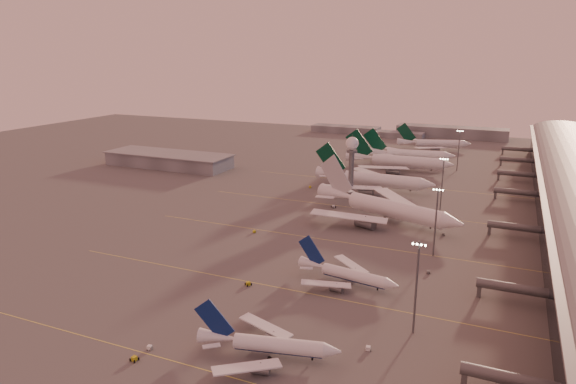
% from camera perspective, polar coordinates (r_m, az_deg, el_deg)
% --- Properties ---
extents(ground, '(700.00, 700.00, 0.00)m').
position_cam_1_polar(ground, '(158.02, -7.82, -10.94)').
color(ground, '#585656').
rests_on(ground, ground).
extents(taxiway_markings, '(180.00, 185.25, 0.02)m').
position_cam_1_polar(taxiway_markings, '(194.80, 8.54, -5.79)').
color(taxiway_markings, '#EDDE53').
rests_on(taxiway_markings, ground).
extents(hangar, '(82.00, 27.00, 8.50)m').
position_cam_1_polar(hangar, '(331.95, -13.11, 3.54)').
color(hangar, slate).
rests_on(hangar, ground).
extents(radar_tower, '(6.40, 6.40, 31.10)m').
position_cam_1_polar(radar_tower, '(255.04, 7.10, 4.18)').
color(radar_tower, '#5A5D62').
rests_on(radar_tower, ground).
extents(mast_a, '(3.60, 0.56, 25.00)m').
position_cam_1_polar(mast_a, '(133.64, 14.08, -9.83)').
color(mast_a, '#5A5D62').
rests_on(mast_a, ground).
extents(mast_b, '(3.60, 0.56, 25.00)m').
position_cam_1_polar(mast_b, '(185.02, 16.11, -2.87)').
color(mast_b, '#5A5D62').
rests_on(mast_b, ground).
extents(mast_c, '(3.60, 0.56, 25.00)m').
position_cam_1_polar(mast_c, '(238.26, 16.76, 1.08)').
color(mast_c, '#5A5D62').
rests_on(mast_c, ground).
extents(mast_d, '(3.60, 0.56, 25.00)m').
position_cam_1_polar(mast_d, '(326.23, 18.43, 4.64)').
color(mast_d, '#5A5D62').
rests_on(mast_d, ground).
extents(distant_horizon, '(165.00, 37.50, 9.00)m').
position_cam_1_polar(distant_horizon, '(456.07, 14.21, 6.51)').
color(distant_horizon, slate).
rests_on(distant_horizon, ground).
extents(narrowbody_near, '(34.59, 27.31, 13.69)m').
position_cam_1_polar(narrowbody_near, '(125.51, -2.20, -16.79)').
color(narrowbody_near, white).
rests_on(narrowbody_near, ground).
extents(narrowbody_mid, '(34.05, 26.99, 13.36)m').
position_cam_1_polar(narrowbody_mid, '(161.53, 6.57, -9.23)').
color(narrowbody_mid, white).
rests_on(narrowbody_mid, ground).
extents(widebody_white, '(68.00, 53.55, 24.97)m').
position_cam_1_polar(widebody_white, '(221.77, 10.81, -2.09)').
color(widebody_white, white).
rests_on(widebody_white, ground).
extents(greentail_a, '(64.23, 51.86, 23.32)m').
position_cam_1_polar(greentail_a, '(271.06, 9.55, 1.10)').
color(greentail_a, white).
rests_on(greentail_a, ground).
extents(greentail_b, '(66.08, 53.36, 24.00)m').
position_cam_1_polar(greentail_b, '(319.21, 12.19, 3.12)').
color(greentail_b, white).
rests_on(greentail_b, ground).
extents(greentail_c, '(59.20, 47.50, 21.58)m').
position_cam_1_polar(greentail_c, '(345.58, 13.29, 3.89)').
color(greentail_c, white).
rests_on(greentail_c, ground).
extents(greentail_d, '(52.69, 41.95, 19.67)m').
position_cam_1_polar(greentail_d, '(394.71, 15.90, 5.04)').
color(greentail_d, white).
rests_on(greentail_d, ground).
extents(gsv_truck_a, '(5.79, 2.91, 2.23)m').
position_cam_1_polar(gsv_truck_a, '(133.02, -14.98, -16.17)').
color(gsv_truck_a, white).
rests_on(gsv_truck_a, ground).
extents(gsv_tug_near, '(2.60, 3.89, 1.05)m').
position_cam_1_polar(gsv_tug_near, '(130.30, -16.71, -17.34)').
color(gsv_tug_near, gold).
rests_on(gsv_tug_near, ground).
extents(gsv_catering_a, '(5.45, 2.97, 4.28)m').
position_cam_1_polar(gsv_catering_a, '(129.53, 9.03, -16.21)').
color(gsv_catering_a, white).
rests_on(gsv_catering_a, ground).
extents(gsv_tug_mid, '(4.39, 3.87, 1.08)m').
position_cam_1_polar(gsv_tug_mid, '(160.80, -4.43, -10.13)').
color(gsv_tug_mid, gold).
rests_on(gsv_tug_mid, ground).
extents(gsv_truck_b, '(5.18, 2.90, 1.98)m').
position_cam_1_polar(gsv_truck_b, '(174.22, 15.46, -8.44)').
color(gsv_truck_b, '#595B5E').
rests_on(gsv_truck_b, ground).
extents(gsv_truck_c, '(4.77, 5.23, 2.11)m').
position_cam_1_polar(gsv_truck_c, '(205.04, -3.66, -4.24)').
color(gsv_truck_c, gold).
rests_on(gsv_truck_c, ground).
extents(gsv_catering_b, '(5.13, 2.89, 3.99)m').
position_cam_1_polar(gsv_catering_b, '(210.38, 16.95, -4.12)').
color(gsv_catering_b, '#595B5E').
rests_on(gsv_catering_b, ground).
extents(gsv_tug_far, '(4.20, 4.45, 1.10)m').
position_cam_1_polar(gsv_tug_far, '(238.03, 5.07, -1.62)').
color(gsv_tug_far, white).
rests_on(gsv_tug_far, ground).
extents(gsv_truck_d, '(3.11, 5.81, 2.23)m').
position_cam_1_polar(gsv_truck_d, '(272.21, 2.49, 0.71)').
color(gsv_truck_d, gold).
rests_on(gsv_truck_d, ground).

